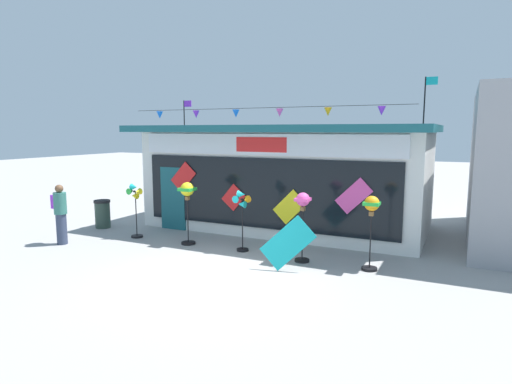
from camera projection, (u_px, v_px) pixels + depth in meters
The scene contains 10 objects.
ground_plane at pixel (213, 277), 9.33m from camera, with size 80.00×80.00×0.00m, color #9E9B99.
kite_shop_building at pixel (288, 176), 14.14m from camera, with size 9.07×4.89×4.64m.
wind_spinner_far_left at pixel (135, 201), 12.66m from camera, with size 0.45×0.34×1.61m.
wind_spinner_left at pixel (187, 196), 11.88m from camera, with size 0.40×0.40×1.74m.
wind_spinner_center_left at pixel (242, 208), 11.20m from camera, with size 0.46×0.31×1.62m.
wind_spinner_center_right at pixel (303, 209), 10.29m from camera, with size 0.36×0.36×1.69m.
wind_spinner_right at pixel (371, 213), 9.65m from camera, with size 0.36×0.36×1.71m.
person_near_camera at pixel (60, 213), 11.97m from camera, with size 0.47×0.36×1.68m.
trash_bin at pixel (103, 214), 14.06m from camera, with size 0.52×0.52×0.91m.
display_kite_on_ground at pixel (288, 243), 9.75m from camera, with size 0.65×0.03×1.18m, color #19B7BC.
Camera 1 is at (4.74, -7.68, 3.16)m, focal length 30.25 mm.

